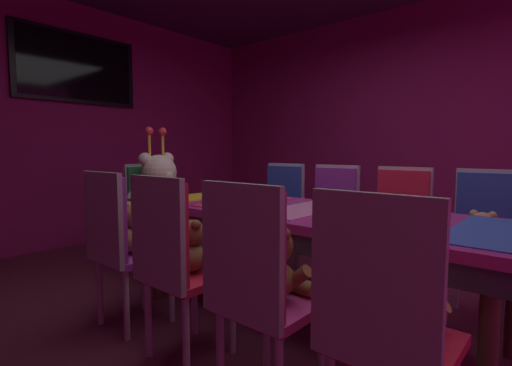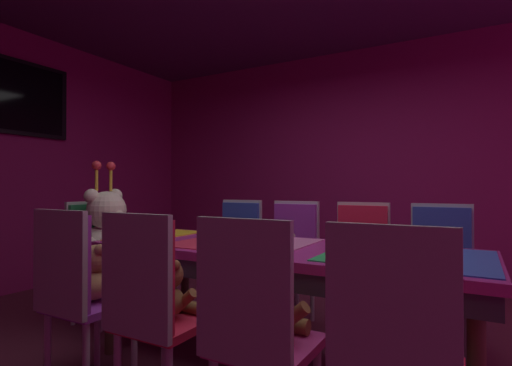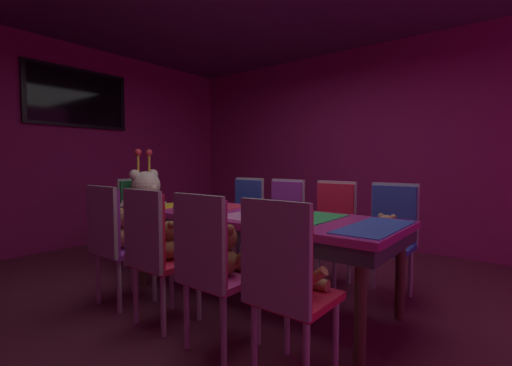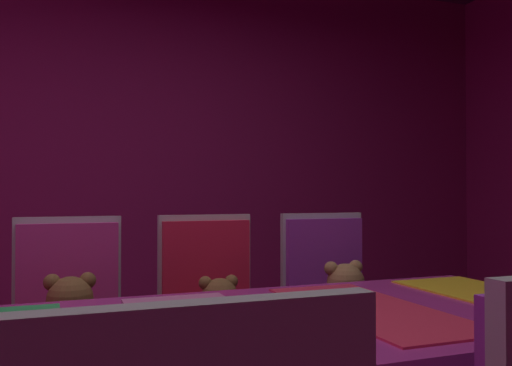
{
  "view_description": "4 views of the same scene",
  "coord_description": "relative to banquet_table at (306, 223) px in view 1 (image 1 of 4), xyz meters",
  "views": [
    {
      "loc": [
        -1.96,
        -1.27,
        1.11
      ],
      "look_at": [
        -0.16,
        0.28,
        0.9
      ],
      "focal_mm": 26.12,
      "sensor_mm": 36.0,
      "label": 1
    },
    {
      "loc": [
        -2.17,
        -1.06,
        1.1
      ],
      "look_at": [
        0.18,
        0.26,
        1.13
      ],
      "focal_mm": 27.39,
      "sensor_mm": 36.0,
      "label": 2
    },
    {
      "loc": [
        -2.29,
        -1.81,
        1.17
      ],
      "look_at": [
        0.13,
        0.11,
        0.99
      ],
      "focal_mm": 24.61,
      "sensor_mm": 36.0,
      "label": 3
    },
    {
      "loc": [
        1.38,
        -0.38,
        1.08
      ],
      "look_at": [
        -0.15,
        0.21,
        1.11
      ],
      "focal_mm": 38.47,
      "sensor_mm": 36.0,
      "label": 4
    }
  ],
  "objects": [
    {
      "name": "chair_left_3",
      "position": [
        -0.83,
        0.82,
        -0.06
      ],
      "size": [
        0.42,
        0.41,
        0.98
      ],
      "color": "purple",
      "rests_on": "ground_plane"
    },
    {
      "name": "teddy_right_2",
      "position": [
        0.69,
        0.28,
        -0.08
      ],
      "size": [
        0.23,
        0.29,
        0.27
      ],
      "rotation": [
        0.0,
        0.0,
        3.14
      ],
      "color": "beige",
      "rests_on": "chair_right_2"
    },
    {
      "name": "wall_tv",
      "position": [
        0.0,
        3.11,
        1.4
      ],
      "size": [
        1.37,
        0.06,
        0.79
      ],
      "color": "black"
    },
    {
      "name": "ground_plane",
      "position": [
        0.0,
        -0.0,
        -0.65
      ],
      "size": [
        7.9,
        7.9,
        0.0
      ],
      "primitive_type": "plane",
      "color": "#591E33"
    },
    {
      "name": "teddy_left_0",
      "position": [
        -0.68,
        -0.83,
        -0.06
      ],
      "size": [
        0.26,
        0.34,
        0.32
      ],
      "color": "#9E7247",
      "rests_on": "chair_left_0"
    },
    {
      "name": "chair_right_3",
      "position": [
        0.85,
        0.83,
        -0.06
      ],
      "size": [
        0.42,
        0.41,
        0.98
      ],
      "rotation": [
        0.0,
        0.0,
        3.14
      ],
      "color": "#2D47B2",
      "rests_on": "ground_plane"
    },
    {
      "name": "throne_chair",
      "position": [
        0.0,
        1.72,
        -0.06
      ],
      "size": [
        0.41,
        0.42,
        0.98
      ],
      "rotation": [
        0.0,
        0.0,
        -1.57
      ],
      "color": "#268C4C",
      "rests_on": "ground_plane"
    },
    {
      "name": "wall_back",
      "position": [
        0.0,
        3.2,
        0.75
      ],
      "size": [
        5.2,
        0.12,
        2.8
      ],
      "primitive_type": "cube",
      "color": "#8C1959",
      "rests_on": "ground_plane"
    },
    {
      "name": "teddy_left_3",
      "position": [
        -0.68,
        0.82,
        -0.06
      ],
      "size": [
        0.27,
        0.34,
        0.33
      ],
      "color": "#9E7247",
      "rests_on": "chair_left_3"
    },
    {
      "name": "chair_right_1",
      "position": [
        0.84,
        -0.29,
        -0.06
      ],
      "size": [
        0.42,
        0.41,
        0.98
      ],
      "rotation": [
        0.0,
        0.0,
        3.14
      ],
      "color": "red",
      "rests_on": "ground_plane"
    },
    {
      "name": "teddy_right_0",
      "position": [
        0.71,
        -0.85,
        -0.08
      ],
      "size": [
        0.22,
        0.29,
        0.27
      ],
      "rotation": [
        0.0,
        0.0,
        3.14
      ],
      "color": "tan",
      "rests_on": "chair_right_0"
    },
    {
      "name": "banquet_table",
      "position": [
        0.0,
        0.0,
        0.0
      ],
      "size": [
        0.9,
        2.36,
        0.75
      ],
      "color": "#B22D8C",
      "rests_on": "ground_plane"
    },
    {
      "name": "teddy_left_2",
      "position": [
        -0.7,
        0.26,
        -0.07
      ],
      "size": [
        0.24,
        0.31,
        0.29
      ],
      "color": "brown",
      "rests_on": "chair_left_2"
    },
    {
      "name": "chair_right_2",
      "position": [
        0.84,
        0.28,
        -0.06
      ],
      "size": [
        0.42,
        0.41,
        0.98
      ],
      "rotation": [
        0.0,
        0.0,
        3.14
      ],
      "color": "purple",
      "rests_on": "ground_plane"
    },
    {
      "name": "king_teddy_bear",
      "position": [
        0.0,
        1.56,
        0.08
      ],
      "size": [
        0.67,
        0.52,
        0.86
      ],
      "rotation": [
        0.0,
        0.0,
        -1.57
      ],
      "color": "silver",
      "rests_on": "throne_chair"
    },
    {
      "name": "chair_left_1",
      "position": [
        -0.85,
        -0.3,
        -0.06
      ],
      "size": [
        0.42,
        0.41,
        0.98
      ],
      "color": "#CC338C",
      "rests_on": "ground_plane"
    },
    {
      "name": "chair_right_0",
      "position": [
        0.85,
        -0.85,
        -0.06
      ],
      "size": [
        0.42,
        0.41,
        0.98
      ],
      "rotation": [
        0.0,
        0.0,
        3.14
      ],
      "color": "#2D47B2",
      "rests_on": "ground_plane"
    },
    {
      "name": "wall_right",
      "position": [
        2.6,
        -0.0,
        0.75
      ],
      "size": [
        0.12,
        6.4,
        2.8
      ],
      "primitive_type": "cube",
      "color": "#8C1959",
      "rests_on": "ground_plane"
    },
    {
      "name": "teddy_left_1",
      "position": [
        -0.7,
        -0.3,
        -0.06
      ],
      "size": [
        0.27,
        0.35,
        0.33
      ],
      "color": "brown",
      "rests_on": "chair_left_1"
    },
    {
      "name": "chair_left_0",
      "position": [
        -0.83,
        -0.83,
        -0.06
      ],
      "size": [
        0.42,
        0.41,
        0.98
      ],
      "color": "red",
      "rests_on": "ground_plane"
    },
    {
      "name": "chair_left_2",
      "position": [
        -0.84,
        0.26,
        -0.06
      ],
      "size": [
        0.42,
        0.41,
        0.98
      ],
      "color": "red",
      "rests_on": "ground_plane"
    }
  ]
}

